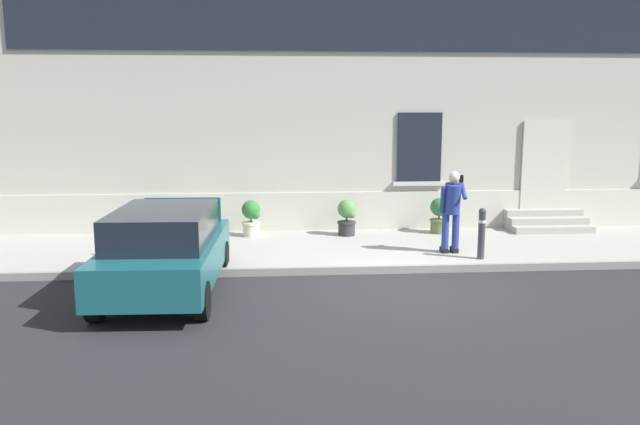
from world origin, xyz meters
TOP-DOWN VIEW (x-y plane):
  - ground_plane at (0.00, 0.00)m, footprint 80.00×80.00m
  - sidewalk at (0.00, 2.80)m, footprint 24.00×3.60m
  - curb_edge at (0.00, 0.94)m, footprint 24.00×0.12m
  - building_facade at (0.01, 5.29)m, footprint 24.00×1.52m
  - entrance_stoop at (4.49, 4.23)m, footprint 1.98×0.96m
  - hatchback_car_teal at (-4.17, -0.10)m, footprint 1.89×4.12m
  - bollard_near_person at (1.85, 1.35)m, footprint 0.15×0.15m
  - person_on_phone at (1.37, 1.87)m, footprint 0.51×0.51m
  - planter_terracotta at (-5.13, 4.15)m, footprint 0.44×0.44m
  - planter_cream at (-2.86, 3.95)m, footprint 0.44×0.44m
  - planter_charcoal at (-0.58, 3.88)m, footprint 0.44×0.44m
  - planter_olive at (1.69, 3.99)m, footprint 0.44×0.44m

SIDE VIEW (x-z plane):
  - ground_plane at x=0.00m, z-range 0.00..0.00m
  - sidewalk at x=0.00m, z-range 0.00..0.15m
  - curb_edge at x=0.00m, z-range 0.00..0.15m
  - entrance_stoop at x=4.49m, z-range 0.10..0.58m
  - planter_terracotta at x=-5.13m, z-range 0.18..1.04m
  - planter_cream at x=-2.86m, z-range 0.18..1.04m
  - planter_charcoal at x=-0.58m, z-range 0.18..1.04m
  - planter_olive at x=1.69m, z-range 0.18..1.04m
  - bollard_near_person at x=1.85m, z-range 0.19..1.24m
  - hatchback_car_teal at x=-4.17m, z-range 0.04..1.54m
  - person_on_phone at x=1.37m, z-range 0.28..2.02m
  - building_facade at x=0.01m, z-range -0.02..7.48m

